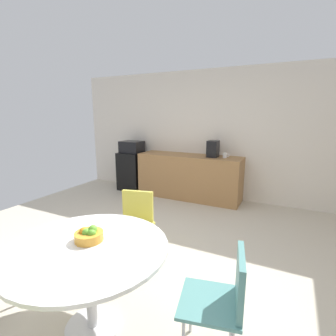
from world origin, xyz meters
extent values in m
plane|color=beige|center=(0.00, 0.00, 0.00)|extent=(6.00, 6.00, 0.00)
cube|color=silver|center=(0.00, 3.00, 1.30)|extent=(6.00, 0.10, 2.60)
cube|color=#9E7042|center=(-0.22, 2.65, 0.45)|extent=(2.13, 0.60, 0.90)
cube|color=black|center=(-1.63, 2.65, 0.43)|extent=(0.54, 0.54, 0.86)
cube|color=black|center=(-1.63, 2.65, 0.99)|extent=(0.48, 0.38, 0.26)
cylinder|color=silver|center=(0.30, -0.78, 0.01)|extent=(0.44, 0.44, 0.03)
cylinder|color=silver|center=(0.30, -0.78, 0.38)|extent=(0.08, 0.08, 0.71)
cylinder|color=white|center=(0.30, -0.78, 0.72)|extent=(1.24, 1.24, 0.03)
cylinder|color=silver|center=(-0.49, -0.87, 0.21)|extent=(0.02, 0.02, 0.42)
cylinder|color=silver|center=(1.03, -0.46, 0.21)|extent=(0.02, 0.02, 0.42)
cylinder|color=silver|center=(1.34, -0.39, 0.21)|extent=(0.02, 0.02, 0.42)
cube|color=teal|center=(1.22, -0.58, 0.44)|extent=(0.50, 0.50, 0.03)
cube|color=teal|center=(1.41, -0.54, 0.64)|extent=(0.12, 0.38, 0.38)
cylinder|color=silver|center=(0.28, 0.02, 0.21)|extent=(0.02, 0.02, 0.42)
cylinder|color=silver|center=(-0.03, -0.05, 0.21)|extent=(0.02, 0.02, 0.42)
cylinder|color=silver|center=(0.20, 0.33, 0.21)|extent=(0.02, 0.02, 0.42)
cylinder|color=silver|center=(-0.10, 0.25, 0.21)|extent=(0.02, 0.02, 0.42)
cube|color=#D8CC4C|center=(0.09, 0.14, 0.44)|extent=(0.51, 0.51, 0.03)
cube|color=#D8CC4C|center=(0.04, 0.32, 0.64)|extent=(0.38, 0.13, 0.38)
cylinder|color=gold|center=(0.26, -0.71, 0.77)|extent=(0.22, 0.22, 0.07)
sphere|color=#66B233|center=(0.30, -0.71, 0.81)|extent=(0.07, 0.07, 0.07)
sphere|color=orange|center=(0.22, -0.72, 0.81)|extent=(0.07, 0.07, 0.07)
sphere|color=#66B233|center=(0.27, -0.70, 0.81)|extent=(0.07, 0.07, 0.07)
sphere|color=#66B233|center=(0.25, -0.72, 0.81)|extent=(0.07, 0.07, 0.07)
sphere|color=#66B233|center=(0.29, -0.69, 0.83)|extent=(0.07, 0.07, 0.07)
cylinder|color=white|center=(0.50, 2.66, 0.95)|extent=(0.08, 0.08, 0.09)
torus|color=white|center=(0.56, 2.66, 0.95)|extent=(0.06, 0.01, 0.06)
cube|color=black|center=(0.27, 2.65, 1.06)|extent=(0.20, 0.24, 0.32)
camera|label=1|loc=(1.63, -2.05, 1.72)|focal=26.71mm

